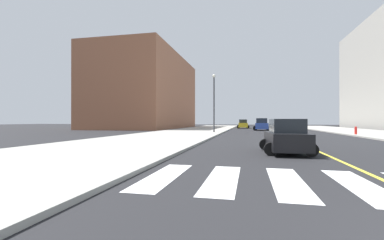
% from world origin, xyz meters
% --- Properties ---
extents(sidewalk_kerb_west, '(10.00, 120.00, 0.15)m').
position_xyz_m(sidewalk_kerb_west, '(-12.20, 20.00, 0.07)').
color(sidewalk_kerb_west, '#9E9B93').
rests_on(sidewalk_kerb_west, ground).
extents(lane_divider_paint, '(0.16, 80.00, 0.01)m').
position_xyz_m(lane_divider_paint, '(0.00, 40.00, 0.01)').
color(lane_divider_paint, yellow).
rests_on(lane_divider_paint, ground).
extents(low_rise_brick_west, '(16.00, 32.00, 16.33)m').
position_xyz_m(low_rise_brick_west, '(-26.81, 53.18, 8.17)').
color(low_rise_brick_west, brown).
rests_on(low_rise_brick_west, ground).
extents(car_yellow_nearest, '(2.81, 4.40, 1.94)m').
position_xyz_m(car_yellow_nearest, '(-5.06, 54.40, 0.91)').
color(car_yellow_nearest, gold).
rests_on(car_yellow_nearest, ground).
extents(car_blue_second, '(2.99, 4.74, 2.10)m').
position_xyz_m(car_blue_second, '(-1.64, 43.12, 0.98)').
color(car_blue_second, '#2D479E').
rests_on(car_blue_second, ground).
extents(car_black_third, '(2.62, 4.08, 1.79)m').
position_xyz_m(car_black_third, '(-1.86, 10.69, 0.84)').
color(car_black_third, black).
rests_on(car_black_third, ground).
extents(fire_hydrant, '(0.26, 0.26, 0.89)m').
position_xyz_m(fire_hydrant, '(8.03, 29.05, 0.58)').
color(fire_hydrant, red).
rests_on(fire_hydrant, sidewalk_kerb_east).
extents(street_lamp, '(0.44, 0.44, 7.88)m').
position_xyz_m(street_lamp, '(-8.43, 31.77, 4.77)').
color(street_lamp, '#38383D').
rests_on(street_lamp, sidewalk_kerb_west).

